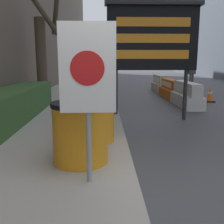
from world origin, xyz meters
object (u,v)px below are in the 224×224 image
at_px(message_board, 152,38).
at_px(jersey_barrier_orange_far, 171,90).
at_px(barrel_drum_middle, 93,117).
at_px(warning_sign, 88,78).
at_px(traffic_cone_mid, 210,94).
at_px(barrel_drum_foreground, 80,132).
at_px(traffic_light_far_side, 195,42).
at_px(traffic_cone_near, 172,85).
at_px(jersey_barrier_cream, 159,84).
at_px(jersey_barrier_white, 187,96).
at_px(pedestrian_worker, 192,71).
at_px(traffic_light_near_curb, 117,46).

height_order(message_board, jersey_barrier_orange_far, message_board).
relative_size(barrel_drum_middle, warning_sign, 0.47).
bearing_deg(jersey_barrier_orange_far, traffic_cone_mid, -46.13).
distance_m(barrel_drum_foreground, traffic_light_far_side, 18.84).
bearing_deg(warning_sign, traffic_cone_near, 70.72).
xyz_separation_m(warning_sign, jersey_barrier_cream, (3.09, 10.76, -1.03)).
xyz_separation_m(barrel_drum_middle, jersey_barrier_white, (3.11, 4.49, -0.23)).
relative_size(warning_sign, traffic_cone_mid, 3.03).
bearing_deg(jersey_barrier_cream, jersey_barrier_orange_far, -90.00).
bearing_deg(message_board, jersey_barrier_cream, 76.16).
xyz_separation_m(jersey_barrier_cream, traffic_cone_mid, (1.23, -3.65, -0.08)).
height_order(traffic_cone_mid, pedestrian_worker, pedestrian_worker).
bearing_deg(traffic_light_far_side, barrel_drum_foreground, -113.36).
height_order(barrel_drum_foreground, traffic_cone_mid, barrel_drum_foreground).
height_order(jersey_barrier_orange_far, traffic_light_near_curb, traffic_light_near_curb).
distance_m(warning_sign, traffic_cone_near, 11.12).
relative_size(jersey_barrier_white, traffic_light_near_curb, 0.60).
relative_size(jersey_barrier_orange_far, jersey_barrier_cream, 1.11).
bearing_deg(jersey_barrier_cream, warning_sign, -106.00).
bearing_deg(message_board, traffic_light_near_curb, 91.66).
height_order(jersey_barrier_orange_far, jersey_barrier_cream, jersey_barrier_cream).
height_order(barrel_drum_middle, traffic_cone_near, barrel_drum_middle).
xyz_separation_m(traffic_cone_near, traffic_light_far_side, (3.60, 7.35, 2.62)).
height_order(message_board, traffic_cone_near, message_board).
distance_m(traffic_light_far_side, pedestrian_worker, 5.30).
bearing_deg(warning_sign, jersey_barrier_white, 63.41).
xyz_separation_m(jersey_barrier_orange_far, traffic_light_near_curb, (-2.00, 7.45, 2.23)).
distance_m(jersey_barrier_cream, traffic_light_near_curb, 5.88).
distance_m(barrel_drum_middle, traffic_cone_near, 9.52).
relative_size(message_board, jersey_barrier_white, 1.43).
distance_m(jersey_barrier_orange_far, traffic_light_far_side, 10.64).
xyz_separation_m(warning_sign, message_board, (1.43, 4.04, 0.77)).
bearing_deg(traffic_light_far_side, traffic_cone_mid, -105.37).
relative_size(traffic_cone_mid, traffic_light_far_side, 0.15).
height_order(warning_sign, jersey_barrier_white, warning_sign).
relative_size(traffic_light_far_side, pedestrian_worker, 2.58).
bearing_deg(jersey_barrier_white, warning_sign, -116.59).
height_order(barrel_drum_foreground, jersey_barrier_orange_far, barrel_drum_foreground).
height_order(traffic_cone_mid, traffic_light_far_side, traffic_light_far_side).
bearing_deg(traffic_cone_near, traffic_light_far_side, 63.94).
bearing_deg(traffic_light_near_curb, barrel_drum_foreground, -94.68).
bearing_deg(pedestrian_worker, jersey_barrier_white, -124.65).
height_order(message_board, traffic_light_far_side, traffic_light_far_side).
bearing_deg(jersey_barrier_cream, message_board, -103.84).
relative_size(barrel_drum_foreground, jersey_barrier_cream, 0.47).
bearing_deg(traffic_light_far_side, traffic_cone_near, -116.06).
xyz_separation_m(barrel_drum_foreground, warning_sign, (0.15, -0.65, 0.80)).
xyz_separation_m(message_board, jersey_barrier_cream, (1.65, 6.72, -1.80)).
xyz_separation_m(barrel_drum_foreground, jersey_barrier_white, (3.24, 5.51, -0.23)).
bearing_deg(warning_sign, message_board, 70.50).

